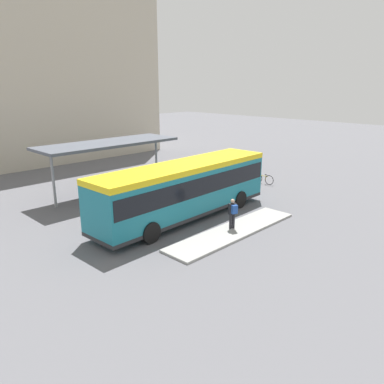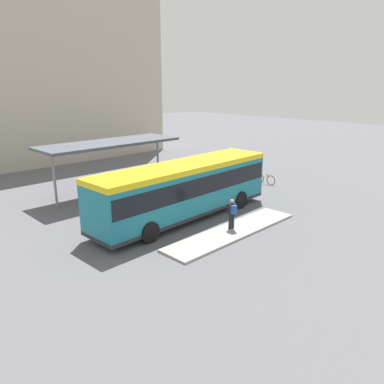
{
  "view_description": "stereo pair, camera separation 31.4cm",
  "coord_description": "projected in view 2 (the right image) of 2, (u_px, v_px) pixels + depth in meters",
  "views": [
    {
      "loc": [
        -13.98,
        -14.32,
        7.33
      ],
      "look_at": [
        0.58,
        0.0,
        1.41
      ],
      "focal_mm": 35.0,
      "sensor_mm": 36.0,
      "label": 1
    },
    {
      "loc": [
        -13.76,
        -14.55,
        7.33
      ],
      "look_at": [
        0.58,
        0.0,
        1.41
      ],
      "focal_mm": 35.0,
      "sensor_mm": 36.0,
      "label": 2
    }
  ],
  "objects": [
    {
      "name": "station_shelter",
      "position": [
        110.0,
        144.0,
        25.01
      ],
      "size": [
        9.58,
        3.23,
        3.61
      ],
      "color": "#4C515B",
      "rests_on": "ground_plane"
    },
    {
      "name": "bicycle_yellow",
      "position": [
        265.0,
        179.0,
        28.37
      ],
      "size": [
        0.48,
        1.75,
        0.75
      ],
      "rotation": [
        0.0,
        0.0,
        1.58
      ],
      "color": "black",
      "rests_on": "ground_plane"
    },
    {
      "name": "curb_island",
      "position": [
        233.0,
        231.0,
        19.16
      ],
      "size": [
        8.48,
        1.8,
        0.12
      ],
      "color": "#9E9E99",
      "rests_on": "ground_plane"
    },
    {
      "name": "city_bus",
      "position": [
        185.0,
        187.0,
        20.76
      ],
      "size": [
        11.71,
        2.95,
        3.14
      ],
      "rotation": [
        0.0,
        0.0,
        0.03
      ],
      "color": "#197284",
      "rests_on": "ground_plane"
    },
    {
      "name": "potted_planter_far_side",
      "position": [
        180.0,
        181.0,
        26.72
      ],
      "size": [
        0.8,
        0.8,
        1.19
      ],
      "color": "slate",
      "rests_on": "ground_plane"
    },
    {
      "name": "bicycle_red",
      "position": [
        254.0,
        178.0,
        28.76
      ],
      "size": [
        0.48,
        1.52,
        0.66
      ],
      "rotation": [
        0.0,
        0.0,
        1.45
      ],
      "color": "black",
      "rests_on": "ground_plane"
    },
    {
      "name": "station_building",
      "position": [
        28.0,
        60.0,
        36.04
      ],
      "size": [
        24.79,
        10.51,
        19.14
      ],
      "color": "#BCB29E",
      "rests_on": "ground_plane"
    },
    {
      "name": "bicycle_white",
      "position": [
        247.0,
        176.0,
        29.44
      ],
      "size": [
        0.48,
        1.65,
        0.72
      ],
      "rotation": [
        0.0,
        0.0,
        -1.74
      ],
      "color": "black",
      "rests_on": "ground_plane"
    },
    {
      "name": "ground_plane",
      "position": [
        185.0,
        218.0,
        21.27
      ],
      "size": [
        120.0,
        120.0,
        0.0
      ],
      "primitive_type": "plane",
      "color": "#5B5B60"
    },
    {
      "name": "potted_planter_near_shelter",
      "position": [
        166.0,
        187.0,
        25.35
      ],
      "size": [
        0.73,
        0.73,
        1.1
      ],
      "color": "slate",
      "rests_on": "ground_plane"
    },
    {
      "name": "pedestrian_waiting",
      "position": [
        232.0,
        212.0,
        19.1
      ],
      "size": [
        0.45,
        0.49,
        1.59
      ],
      "rotation": [
        0.0,
        0.0,
        1.24
      ],
      "color": "#232328",
      "rests_on": "curb_island"
    }
  ]
}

